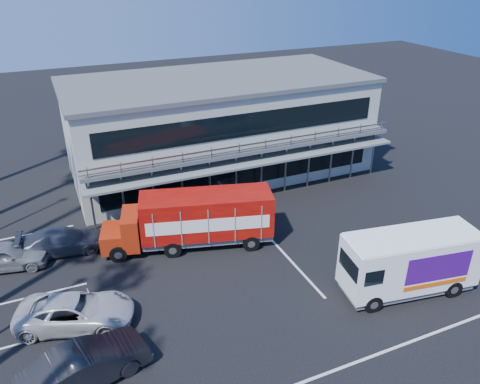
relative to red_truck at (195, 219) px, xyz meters
name	(u,v)px	position (x,y,z in m)	size (l,w,h in m)	color
ground	(271,285)	(2.32, -5.17, -1.79)	(120.00, 120.00, 0.00)	black
building	(219,125)	(5.32, 9.76, 1.86)	(22.40, 12.00, 7.30)	#A5AB9C
red_truck	(195,219)	(0.00, 0.00, 0.00)	(9.94, 4.65, 3.26)	#9E230C
white_van	(410,262)	(8.37, -8.22, -0.05)	(6.98, 3.31, 3.27)	white
parked_car_b	(85,366)	(-7.18, -7.67, -0.95)	(1.78, 5.11, 1.68)	black
parked_car_c	(76,312)	(-7.18, -4.10, -1.06)	(2.41, 5.24, 1.45)	#B9B9BB
parked_car_d	(63,241)	(-7.18, 2.43, -1.09)	(1.97, 4.85, 1.41)	#323743
parked_car_e	(5,256)	(-10.18, 2.03, -1.04)	(1.78, 4.42, 1.51)	slate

